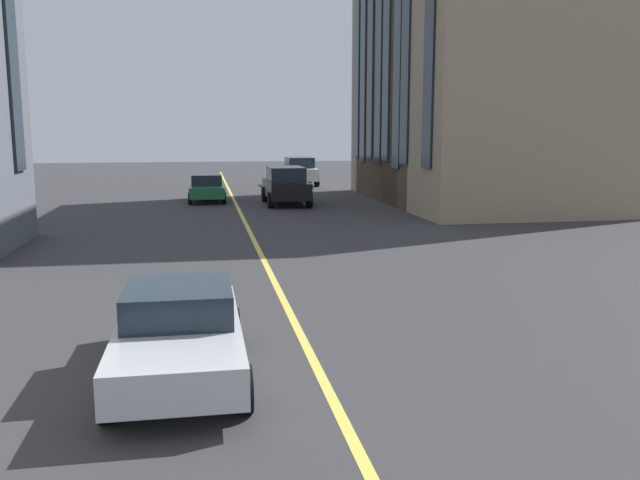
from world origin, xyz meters
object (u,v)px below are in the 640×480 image
object	(u,v)px
car_silver_far	(179,331)
car_black_oncoming	(286,185)
car_green_mid	(207,188)
car_white_parked_a	(299,171)

from	to	relation	value
car_silver_far	car_black_oncoming	world-z (taller)	car_black_oncoming
car_black_oncoming	car_green_mid	xyz separation A→B (m)	(2.04, 3.91, -0.27)
car_silver_far	car_green_mid	size ratio (longest dim) A/B	1.13
car_black_oncoming	car_white_parked_a	world-z (taller)	same
car_white_parked_a	car_black_oncoming	bearing A→B (deg)	168.41
car_black_oncoming	car_green_mid	distance (m)	4.42
car_black_oncoming	car_white_parked_a	size ratio (longest dim) A/B	1.00
car_green_mid	car_white_parked_a	bearing A→B (deg)	-32.99
car_black_oncoming	car_silver_far	bearing A→B (deg)	168.92
car_green_mid	car_white_parked_a	world-z (taller)	car_white_parked_a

